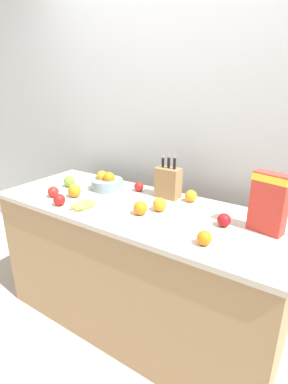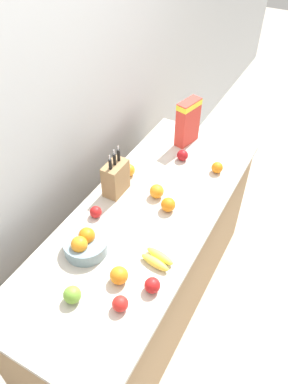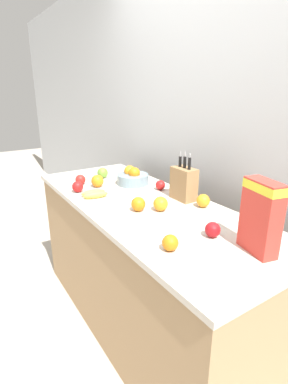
{
  "view_description": "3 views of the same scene",
  "coord_description": "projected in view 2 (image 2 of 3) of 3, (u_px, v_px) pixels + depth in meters",
  "views": [
    {
      "loc": [
        0.99,
        -1.39,
        1.61
      ],
      "look_at": [
        0.02,
        0.06,
        0.97
      ],
      "focal_mm": 28.0,
      "sensor_mm": 36.0,
      "label": 1
    },
    {
      "loc": [
        -1.24,
        -0.69,
        2.38
      ],
      "look_at": [
        0.09,
        0.05,
        0.97
      ],
      "focal_mm": 35.0,
      "sensor_mm": 36.0,
      "label": 2
    },
    {
      "loc": [
        1.42,
        -0.91,
        1.54
      ],
      "look_at": [
        0.09,
        -0.05,
        1.0
      ],
      "focal_mm": 28.0,
      "sensor_mm": 36.0,
      "label": 3
    }
  ],
  "objects": [
    {
      "name": "fruit_bowl",
      "position": [
        85.0,
        244.0,
        1.84
      ],
      "size": [
        0.22,
        0.22,
        0.13
      ],
      "color": "gray",
      "rests_on": "counter"
    },
    {
      "name": "orange_mid_left",
      "position": [
        129.0,
        170.0,
        2.27
      ],
      "size": [
        0.08,
        0.08,
        0.08
      ],
      "primitive_type": "sphere",
      "color": "orange",
      "rests_on": "counter"
    },
    {
      "name": "orange_front_right",
      "position": [
        217.0,
        168.0,
        2.3
      ],
      "size": [
        0.07,
        0.07,
        0.07
      ],
      "primitive_type": "sphere",
      "color": "orange",
      "rests_on": "counter"
    },
    {
      "name": "orange_mid_right",
      "position": [
        119.0,
        275.0,
        1.71
      ],
      "size": [
        0.09,
        0.09,
        0.09
      ],
      "primitive_type": "sphere",
      "color": "orange",
      "rests_on": "counter"
    },
    {
      "name": "apple_rightmost",
      "position": [
        72.0,
        295.0,
        1.64
      ],
      "size": [
        0.08,
        0.08,
        0.08
      ],
      "primitive_type": "sphere",
      "color": "#6B9E33",
      "rests_on": "counter"
    },
    {
      "name": "apple_rear",
      "position": [
        183.0,
        155.0,
        2.39
      ],
      "size": [
        0.07,
        0.07,
        0.07
      ],
      "primitive_type": "sphere",
      "color": "#A31419",
      "rests_on": "counter"
    },
    {
      "name": "apple_near_bananas",
      "position": [
        120.0,
        304.0,
        1.61
      ],
      "size": [
        0.07,
        0.07,
        0.07
      ],
      "primitive_type": "sphere",
      "color": "red",
      "rests_on": "counter"
    },
    {
      "name": "apple_by_knife_block",
      "position": [
        96.0,
        212.0,
        2.02
      ],
      "size": [
        0.07,
        0.07,
        0.07
      ],
      "primitive_type": "sphere",
      "color": "red",
      "rests_on": "counter"
    },
    {
      "name": "knife_block",
      "position": [
        116.0,
        178.0,
        2.12
      ],
      "size": [
        0.16,
        0.1,
        0.3
      ],
      "color": "#937047",
      "rests_on": "counter"
    },
    {
      "name": "wall_back",
      "position": [
        50.0,
        124.0,
        1.98
      ],
      "size": [
        9.0,
        0.06,
        2.6
      ],
      "color": "silver",
      "rests_on": "ground_plane"
    },
    {
      "name": "orange_near_bowl",
      "position": [
        157.0,
        191.0,
        2.13
      ],
      "size": [
        0.08,
        0.08,
        0.08
      ],
      "primitive_type": "sphere",
      "color": "orange",
      "rests_on": "counter"
    },
    {
      "name": "ground_plane",
      "position": [
        145.0,
        302.0,
        2.66
      ],
      "size": [
        14.0,
        14.0,
        0.0
      ],
      "primitive_type": "plane",
      "color": "#B2A899"
    },
    {
      "name": "orange_back_center",
      "position": [
        168.0,
        205.0,
        2.05
      ],
      "size": [
        0.08,
        0.08,
        0.08
      ],
      "primitive_type": "sphere",
      "color": "orange",
      "rests_on": "counter"
    },
    {
      "name": "apple_middle",
      "position": [
        152.0,
        285.0,
        1.68
      ],
      "size": [
        0.07,
        0.07,
        0.07
      ],
      "primitive_type": "sphere",
      "color": "red",
      "rests_on": "counter"
    },
    {
      "name": "counter",
      "position": [
        145.0,
        264.0,
        2.35
      ],
      "size": [
        1.88,
        0.72,
        0.89
      ],
      "color": "tan",
      "rests_on": "ground_plane"
    },
    {
      "name": "banana_bunch",
      "position": [
        157.0,
        259.0,
        1.8
      ],
      "size": [
        0.11,
        0.16,
        0.04
      ],
      "rotation": [
        0.0,
        0.0,
        4.63
      ],
      "color": "yellow",
      "rests_on": "counter"
    },
    {
      "name": "cereal_box",
      "position": [
        188.0,
        120.0,
        2.44
      ],
      "size": [
        0.19,
        0.11,
        0.31
      ],
      "rotation": [
        0.0,
        0.0,
        -0.23
      ],
      "color": "red",
      "rests_on": "counter"
    }
  ]
}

